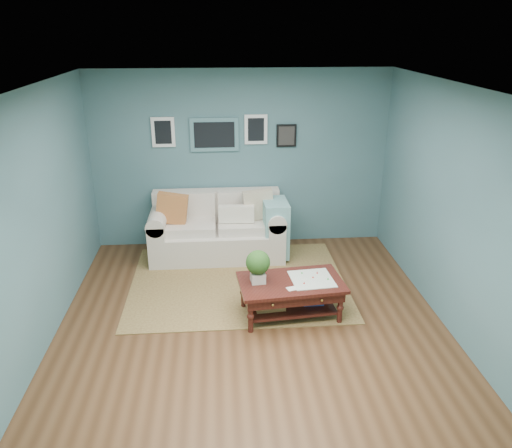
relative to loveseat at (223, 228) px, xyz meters
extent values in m
plane|color=brown|center=(0.30, -2.03, -0.42)|extent=(5.00, 5.00, 0.00)
plane|color=white|center=(0.30, -2.03, 2.28)|extent=(5.00, 5.00, 0.00)
cube|color=#3F6568|center=(0.30, 0.47, 0.93)|extent=(4.50, 0.02, 2.70)
cube|color=#3F6568|center=(0.30, -4.53, 0.93)|extent=(4.50, 0.02, 2.70)
cube|color=#3F6568|center=(-1.95, -2.03, 0.93)|extent=(0.02, 5.00, 2.70)
cube|color=#3F6568|center=(2.55, -2.03, 0.93)|extent=(0.02, 5.00, 2.70)
cube|color=slate|center=(-0.09, 0.45, 1.33)|extent=(0.72, 0.03, 0.50)
cube|color=black|center=(-0.09, 0.43, 1.33)|extent=(0.60, 0.01, 0.38)
cube|color=white|center=(-0.84, 0.45, 1.38)|extent=(0.34, 0.03, 0.44)
cube|color=white|center=(0.53, 0.45, 1.40)|extent=(0.34, 0.03, 0.44)
cube|color=black|center=(0.99, 0.45, 1.30)|extent=(0.30, 0.03, 0.34)
cube|color=brown|center=(0.18, -0.92, -0.42)|extent=(2.88, 2.31, 0.01)
cube|color=beige|center=(-0.09, -0.04, -0.21)|extent=(1.47, 0.91, 0.43)
cube|color=beige|center=(-0.09, 0.31, 0.26)|extent=(1.92, 0.23, 0.50)
cube|color=beige|center=(-0.95, -0.04, -0.10)|extent=(0.25, 0.91, 0.64)
cube|color=beige|center=(0.77, -0.04, -0.10)|extent=(0.25, 0.91, 0.64)
cylinder|color=beige|center=(-0.95, -0.04, 0.22)|extent=(0.27, 0.91, 0.27)
cylinder|color=beige|center=(0.77, -0.04, 0.22)|extent=(0.27, 0.91, 0.27)
cube|color=beige|center=(-0.48, -0.10, 0.08)|extent=(0.74, 0.58, 0.13)
cube|color=beige|center=(0.30, -0.10, 0.08)|extent=(0.74, 0.58, 0.13)
cube|color=beige|center=(-0.48, 0.19, 0.33)|extent=(0.74, 0.12, 0.37)
cube|color=beige|center=(0.30, 0.19, 0.33)|extent=(0.74, 0.12, 0.37)
cube|color=#C6522B|center=(-0.73, -0.09, 0.37)|extent=(0.50, 0.18, 0.49)
cube|color=beige|center=(0.53, -0.02, 0.37)|extent=(0.49, 0.19, 0.48)
cube|color=silver|center=(0.20, -0.14, 0.28)|extent=(0.52, 0.12, 0.25)
cube|color=#77B0AD|center=(0.77, -0.16, 0.05)|extent=(0.35, 0.57, 0.83)
cube|color=black|center=(0.77, -1.79, 0.01)|extent=(1.29, 0.83, 0.04)
cube|color=black|center=(0.77, -1.79, -0.07)|extent=(1.20, 0.74, 0.12)
cube|color=black|center=(0.77, -1.79, -0.31)|extent=(1.09, 0.63, 0.03)
sphere|color=gold|center=(0.52, -2.14, -0.07)|extent=(0.03, 0.03, 0.03)
sphere|color=gold|center=(1.09, -2.08, -0.07)|extent=(0.03, 0.03, 0.03)
cylinder|color=black|center=(0.27, -2.11, -0.22)|extent=(0.06, 0.06, 0.42)
cylinder|color=black|center=(1.33, -2.01, -0.22)|extent=(0.06, 0.06, 0.42)
cylinder|color=black|center=(0.22, -1.56, -0.22)|extent=(0.06, 0.06, 0.42)
cylinder|color=black|center=(1.28, -1.46, -0.22)|extent=(0.06, 0.06, 0.42)
cube|color=beige|center=(0.38, -1.77, 0.10)|extent=(0.18, 0.18, 0.12)
sphere|color=#1F4516|center=(0.38, -1.77, 0.29)|extent=(0.29, 0.29, 0.29)
cube|color=white|center=(1.03, -1.76, 0.04)|extent=(0.53, 0.53, 0.01)
cube|color=olive|center=(0.52, -1.81, -0.19)|extent=(0.37, 0.28, 0.20)
cube|color=#264095|center=(1.06, -1.74, -0.24)|extent=(0.26, 0.21, 0.11)
camera|label=1|loc=(-0.04, -6.95, 2.85)|focal=35.00mm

